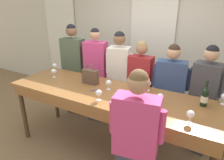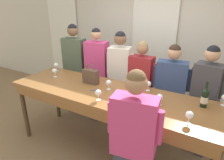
% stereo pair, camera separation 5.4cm
% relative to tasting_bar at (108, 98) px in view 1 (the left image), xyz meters
% --- Properties ---
extents(ground_plane, '(18.00, 18.00, 0.00)m').
position_rel_tasting_bar_xyz_m(ground_plane, '(0.00, 0.02, -0.95)').
color(ground_plane, '#846647').
extents(wall_back, '(12.00, 0.06, 2.80)m').
position_rel_tasting_bar_xyz_m(wall_back, '(0.00, 1.83, 0.45)').
color(wall_back, beige).
rests_on(wall_back, ground_plane).
extents(curtain_panel_left, '(0.91, 0.03, 2.69)m').
position_rel_tasting_bar_xyz_m(curtain_panel_left, '(-2.42, 1.77, 0.39)').
color(curtain_panel_left, white).
rests_on(curtain_panel_left, ground_plane).
extents(curtain_panel_center, '(0.91, 0.03, 2.69)m').
position_rel_tasting_bar_xyz_m(curtain_panel_center, '(0.00, 1.77, 0.39)').
color(curtain_panel_center, white).
rests_on(curtain_panel_center, ground_plane).
extents(tasting_bar, '(3.03, 0.90, 1.04)m').
position_rel_tasting_bar_xyz_m(tasting_bar, '(0.00, 0.00, 0.00)').
color(tasting_bar, brown).
rests_on(tasting_bar, ground_plane).
extents(wine_bottle, '(0.08, 0.08, 0.32)m').
position_rel_tasting_bar_xyz_m(wine_bottle, '(1.20, 0.24, 0.21)').
color(wine_bottle, black).
rests_on(wine_bottle, tasting_bar).
extents(handbag, '(0.25, 0.11, 0.31)m').
position_rel_tasting_bar_xyz_m(handbag, '(-0.41, 0.17, 0.20)').
color(handbag, brown).
rests_on(handbag, tasting_bar).
extents(wine_glass_front_left, '(0.08, 0.08, 0.15)m').
position_rel_tasting_bar_xyz_m(wine_glass_front_left, '(0.01, -0.25, 0.19)').
color(wine_glass_front_left, white).
rests_on(wine_glass_front_left, tasting_bar).
extents(wine_glass_front_mid, '(0.08, 0.08, 0.15)m').
position_rel_tasting_bar_xyz_m(wine_glass_front_mid, '(-1.30, 0.33, 0.19)').
color(wine_glass_front_mid, white).
rests_on(wine_glass_front_mid, tasting_bar).
extents(wine_glass_front_right, '(0.08, 0.08, 0.15)m').
position_rel_tasting_bar_xyz_m(wine_glass_front_right, '(0.72, 0.02, 0.19)').
color(wine_glass_front_right, white).
rests_on(wine_glass_front_right, tasting_bar).
extents(wine_glass_center_left, '(0.08, 0.08, 0.15)m').
position_rel_tasting_bar_xyz_m(wine_glass_center_left, '(1.11, -0.23, 0.19)').
color(wine_glass_center_left, white).
rests_on(wine_glass_center_left, tasting_bar).
extents(wine_glass_center_mid, '(0.08, 0.08, 0.15)m').
position_rel_tasting_bar_xyz_m(wine_glass_center_mid, '(0.46, 0.34, 0.19)').
color(wine_glass_center_mid, white).
rests_on(wine_glass_center_mid, tasting_bar).
extents(wine_glass_center_right, '(0.08, 0.08, 0.15)m').
position_rel_tasting_bar_xyz_m(wine_glass_center_right, '(-0.05, 0.10, 0.19)').
color(wine_glass_center_right, white).
rests_on(wine_glass_center_right, tasting_bar).
extents(wine_glass_back_mid, '(0.08, 0.08, 0.15)m').
position_rel_tasting_bar_xyz_m(wine_glass_back_mid, '(-1.09, 0.09, 0.19)').
color(wine_glass_back_mid, white).
rests_on(wine_glass_back_mid, tasting_bar).
extents(napkin, '(0.14, 0.14, 0.00)m').
position_rel_tasting_bar_xyz_m(napkin, '(0.32, -0.21, 0.09)').
color(napkin, white).
rests_on(napkin, tasting_bar).
extents(pen, '(0.08, 0.10, 0.01)m').
position_rel_tasting_bar_xyz_m(pen, '(-0.21, -0.04, 0.09)').
color(pen, '#193399').
rests_on(pen, tasting_bar).
extents(guest_olive_jacket, '(0.56, 0.26, 1.84)m').
position_rel_tasting_bar_xyz_m(guest_olive_jacket, '(-1.21, 0.75, -0.00)').
color(guest_olive_jacket, '#28282D').
rests_on(guest_olive_jacket, ground_plane).
extents(guest_pink_top, '(0.51, 0.32, 1.80)m').
position_rel_tasting_bar_xyz_m(guest_pink_top, '(-0.69, 0.75, -0.04)').
color(guest_pink_top, '#383D51').
rests_on(guest_pink_top, ground_plane).
extents(guest_cream_sweater, '(0.48, 0.34, 1.78)m').
position_rel_tasting_bar_xyz_m(guest_cream_sweater, '(-0.21, 0.75, -0.04)').
color(guest_cream_sweater, brown).
rests_on(guest_cream_sweater, ground_plane).
extents(guest_striped_shirt, '(0.49, 0.23, 1.66)m').
position_rel_tasting_bar_xyz_m(guest_striped_shirt, '(0.18, 0.75, -0.10)').
color(guest_striped_shirt, '#383D51').
rests_on(guest_striped_shirt, ground_plane).
extents(guest_navy_coat, '(0.56, 0.28, 1.66)m').
position_rel_tasting_bar_xyz_m(guest_navy_coat, '(0.68, 0.75, -0.11)').
color(guest_navy_coat, brown).
rests_on(guest_navy_coat, ground_plane).
extents(guest_beige_cap, '(0.48, 0.33, 1.69)m').
position_rel_tasting_bar_xyz_m(guest_beige_cap, '(1.17, 0.75, -0.09)').
color(guest_beige_cap, '#383D51').
rests_on(guest_beige_cap, ground_plane).
extents(host_pouring, '(0.55, 0.27, 1.68)m').
position_rel_tasting_bar_xyz_m(host_pouring, '(0.68, -0.64, -0.08)').
color(host_pouring, '#383D51').
rests_on(host_pouring, ground_plane).
extents(potted_plant, '(0.37, 0.37, 0.76)m').
position_rel_tasting_bar_xyz_m(potted_plant, '(-1.93, 1.44, -0.51)').
color(potted_plant, '#4C4C51').
rests_on(potted_plant, ground_plane).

